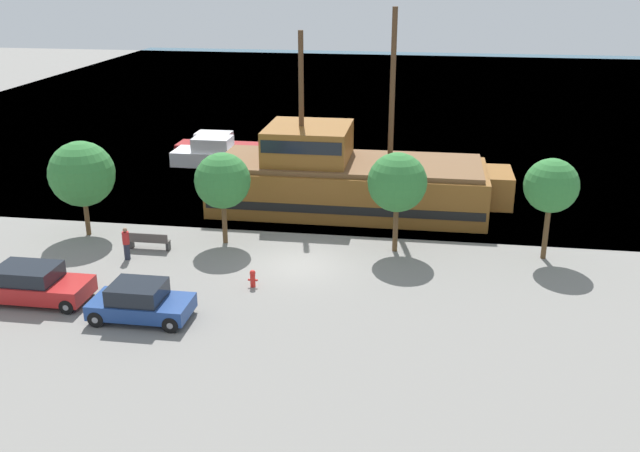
% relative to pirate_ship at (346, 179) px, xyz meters
% --- Properties ---
extents(ground_plane, '(160.00, 160.00, 0.00)m').
position_rel_pirate_ship_xyz_m(ground_plane, '(-1.11, -8.20, -1.71)').
color(ground_plane, gray).
extents(water_surface, '(80.00, 80.00, 0.00)m').
position_rel_pirate_ship_xyz_m(water_surface, '(-1.11, 35.80, -1.71)').
color(water_surface, '#33566B').
rests_on(water_surface, ground).
extents(pirate_ship, '(16.21, 5.80, 10.85)m').
position_rel_pirate_ship_xyz_m(pirate_ship, '(0.00, 0.00, 0.00)').
color(pirate_ship, brown).
rests_on(pirate_ship, water_surface).
extents(moored_boat_dockside, '(6.28, 2.41, 1.88)m').
position_rel_pirate_ship_xyz_m(moored_boat_dockside, '(-9.64, 7.94, -1.00)').
color(moored_boat_dockside, silver).
rests_on(moored_boat_dockside, water_surface).
extents(moored_boat_outer, '(6.24, 2.01, 1.54)m').
position_rel_pirate_ship_xyz_m(moored_boat_outer, '(-10.44, 10.81, -1.14)').
color(moored_boat_outer, maroon).
rests_on(moored_boat_outer, water_surface).
extents(parked_car_curb_front, '(4.64, 2.00, 1.50)m').
position_rel_pirate_ship_xyz_m(parked_car_curb_front, '(-11.18, -13.40, -0.98)').
color(parked_car_curb_front, '#B21E1E').
rests_on(parked_car_curb_front, ground_plane).
extents(parked_car_curb_mid, '(3.82, 1.98, 1.46)m').
position_rel_pirate_ship_xyz_m(parked_car_curb_mid, '(-6.21, -14.24, -1.00)').
color(parked_car_curb_mid, navy).
rests_on(parked_car_curb_mid, ground_plane).
extents(fire_hydrant, '(0.42, 0.25, 0.76)m').
position_rel_pirate_ship_xyz_m(fire_hydrant, '(-2.65, -10.77, -1.30)').
color(fire_hydrant, red).
rests_on(fire_hydrant, ground_plane).
extents(bench_promenade_east, '(1.95, 0.45, 0.85)m').
position_rel_pirate_ship_xyz_m(bench_promenade_east, '(-8.55, -7.44, -1.26)').
color(bench_promenade_east, '#4C4742').
rests_on(bench_promenade_east, ground_plane).
extents(pedestrian_walking_near, '(0.32, 0.32, 1.55)m').
position_rel_pirate_ship_xyz_m(pedestrian_walking_near, '(-9.12, -8.73, -0.93)').
color(pedestrian_walking_near, '#232838').
rests_on(pedestrian_walking_near, ground_plane).
extents(tree_row_east, '(3.23, 3.23, 4.80)m').
position_rel_pirate_ship_xyz_m(tree_row_east, '(-12.35, -5.98, 1.47)').
color(tree_row_east, brown).
rests_on(tree_row_east, ground_plane).
extents(tree_row_mideast, '(2.69, 2.69, 4.51)m').
position_rel_pirate_ship_xyz_m(tree_row_mideast, '(-5.21, -6.00, 1.45)').
color(tree_row_mideast, brown).
rests_on(tree_row_mideast, ground_plane).
extents(tree_row_midwest, '(2.76, 2.76, 4.79)m').
position_rel_pirate_ship_xyz_m(tree_row_midwest, '(3.07, -5.81, 1.68)').
color(tree_row_midwest, brown).
rests_on(tree_row_midwest, ground_plane).
extents(tree_row_west, '(2.46, 2.46, 4.75)m').
position_rel_pirate_ship_xyz_m(tree_row_west, '(9.95, -5.66, 1.80)').
color(tree_row_west, brown).
rests_on(tree_row_west, ground_plane).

